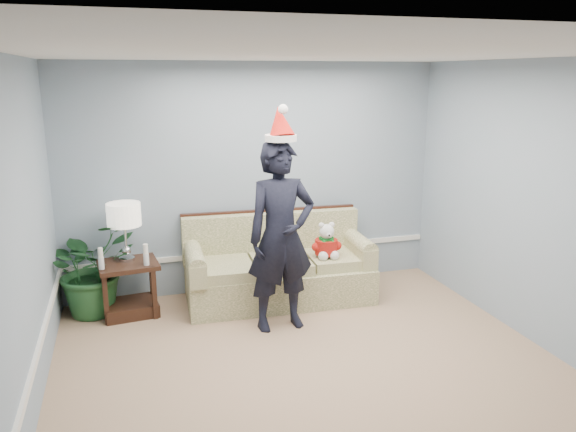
% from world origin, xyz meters
% --- Properties ---
extents(room_shell, '(4.54, 5.04, 2.74)m').
position_xyz_m(room_shell, '(0.00, 0.00, 1.35)').
color(room_shell, tan).
rests_on(room_shell, ground).
extents(wainscot_trim, '(4.49, 4.99, 0.06)m').
position_xyz_m(wainscot_trim, '(-1.18, 1.18, 0.45)').
color(wainscot_trim, white).
rests_on(wainscot_trim, room_shell).
extents(sofa, '(2.15, 1.00, 0.99)m').
position_xyz_m(sofa, '(0.15, 2.06, 0.35)').
color(sofa, '#52632F').
rests_on(sofa, room_shell).
extents(side_table, '(0.66, 0.58, 0.59)m').
position_xyz_m(side_table, '(-1.51, 2.07, 0.23)').
color(side_table, '#351E13').
rests_on(side_table, room_shell).
extents(table_lamp, '(0.36, 0.36, 0.64)m').
position_xyz_m(table_lamp, '(-1.52, 2.15, 1.08)').
color(table_lamp, silver).
rests_on(table_lamp, side_table).
extents(candle_pair, '(0.51, 0.06, 0.23)m').
position_xyz_m(candle_pair, '(-1.55, 1.93, 0.70)').
color(candle_pair, silver).
rests_on(candle_pair, side_table).
extents(houseplant, '(1.25, 1.22, 1.05)m').
position_xyz_m(houseplant, '(-1.89, 2.23, 0.53)').
color(houseplant, '#1F5127').
rests_on(houseplant, room_shell).
extents(man, '(0.74, 0.52, 1.94)m').
position_xyz_m(man, '(-0.02, 1.31, 0.97)').
color(man, black).
rests_on(man, room_shell).
extents(santa_hat, '(0.36, 0.39, 0.36)m').
position_xyz_m(santa_hat, '(-0.02, 1.33, 2.08)').
color(santa_hat, silver).
rests_on(santa_hat, man).
extents(teddy_bear, '(0.28, 0.30, 0.42)m').
position_xyz_m(teddy_bear, '(0.67, 1.84, 0.67)').
color(teddy_bear, silver).
rests_on(teddy_bear, sofa).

